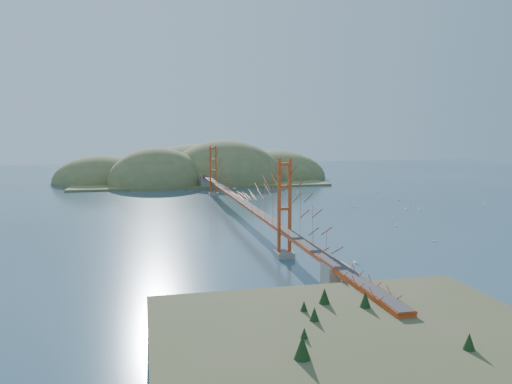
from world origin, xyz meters
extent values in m
plane|color=#2D485B|center=(0.00, 0.00, 0.00)|extent=(320.00, 320.00, 0.00)
cube|color=gray|center=(0.00, -30.00, 0.35)|extent=(2.00, 2.40, 0.70)
cube|color=gray|center=(0.00, 30.00, 0.35)|extent=(2.00, 2.40, 0.70)
cube|color=#B43B14|center=(0.00, 0.00, 3.30)|extent=(1.40, 92.00, 0.16)
cube|color=#B43B14|center=(0.00, 0.00, 3.10)|extent=(1.33, 92.00, 0.24)
cube|color=#38383A|center=(0.00, 0.00, 3.40)|extent=(1.19, 92.00, 0.03)
cube|color=gray|center=(0.00, -46.00, 1.65)|extent=(2.00, 2.20, 3.30)
cube|color=gray|center=(0.00, 46.00, 1.65)|extent=(2.20, 2.60, 3.30)
cube|color=#B43B14|center=(0.00, -52.00, 3.30)|extent=(1.40, 12.00, 0.16)
cube|color=#B43B14|center=(0.00, -52.00, 3.05)|extent=(1.33, 12.00, 0.30)
cube|color=gray|center=(0.00, -56.00, 1.47)|extent=(0.50, 0.70, 2.95)
cube|color=gray|center=(0.00, -53.00, 1.47)|extent=(0.50, 0.70, 2.95)
cube|color=gray|center=(0.00, -50.00, 1.47)|extent=(0.50, 0.70, 2.95)
cube|color=gray|center=(0.00, -48.00, 1.47)|extent=(0.50, 0.70, 2.95)
cube|color=#59544C|center=(0.00, -48.50, 0.12)|extent=(9.00, 6.00, 0.24)
cube|color=brown|center=(0.40, -47.80, 0.61)|extent=(3.70, 2.30, 0.75)
cube|color=gray|center=(0.40, -47.80, 1.04)|extent=(3.70, 2.30, 0.10)
cylinder|color=white|center=(0.40, -47.80, 1.49)|extent=(0.03, 0.03, 1.00)
cube|color=#48512D|center=(-4.00, -60.00, 1.50)|extent=(24.00, 20.00, 3.00)
cube|color=#48512D|center=(-4.00, -51.00, 0.90)|extent=(24.00, 3.00, 1.80)
cone|color=black|center=(-9.54, -55.06, 3.64)|extent=(0.90, 0.90, 1.29)
cone|color=black|center=(-9.49, -51.06, 3.59)|extent=(0.82, 0.82, 1.17)
cone|color=black|center=(-5.58, -58.34, 3.55)|extent=(0.76, 0.76, 1.09)
cone|color=black|center=(-6.49, -58.62, 3.41)|extent=(0.57, 0.57, 0.82)
cone|color=black|center=(-6.85, -52.52, 3.56)|extent=(0.78, 0.78, 1.11)
cone|color=black|center=(-0.03, -53.87, 3.42)|extent=(0.59, 0.59, 0.85)
cone|color=black|center=(-7.65, -61.37, 3.47)|extent=(0.66, 0.66, 0.95)
cube|color=olive|center=(0.00, 64.00, 0.25)|extent=(70.00, 40.00, 0.60)
ellipsoid|color=olive|center=(-12.00, 56.00, 0.00)|extent=(28.00, 28.00, 21.00)
ellipsoid|color=olive|center=(8.00, 62.00, 0.00)|extent=(36.00, 36.00, 25.00)
ellipsoid|color=olive|center=(26.00, 70.00, 0.00)|extent=(32.00, 32.00, 18.00)
ellipsoid|color=olive|center=(-28.00, 68.00, 0.00)|extent=(28.00, 28.00, 16.00)
ellipsoid|color=olive|center=(2.00, 78.00, 0.00)|extent=(44.00, 44.00, 22.00)
cube|color=white|center=(35.68, 0.10, 0.06)|extent=(0.22, 0.57, 0.10)
cylinder|color=white|center=(35.68, 0.10, 0.36)|extent=(0.02, 0.02, 0.61)
cube|color=white|center=(24.43, 5.45, 0.06)|extent=(0.46, 0.58, 0.10)
cylinder|color=white|center=(24.43, 5.45, 0.37)|extent=(0.02, 0.02, 0.62)
cube|color=white|center=(7.08, -34.29, 0.07)|extent=(0.26, 0.63, 0.11)
cylinder|color=white|center=(7.08, -34.29, 0.41)|extent=(0.02, 0.02, 0.68)
cube|color=white|center=(6.00, 19.26, 0.05)|extent=(0.50, 0.32, 0.09)
cylinder|color=white|center=(6.00, 19.26, 0.31)|extent=(0.01, 0.01, 0.52)
cube|color=white|center=(52.85, 3.80, 0.05)|extent=(0.19, 0.48, 0.09)
cylinder|color=white|center=(52.85, 3.80, 0.31)|extent=(0.01, 0.01, 0.51)
cube|color=white|center=(38.20, 12.66, 0.07)|extent=(0.44, 0.64, 0.11)
cylinder|color=white|center=(38.20, 12.66, 0.40)|extent=(0.02, 0.02, 0.67)
cube|color=white|center=(41.23, 13.06, 0.06)|extent=(0.56, 0.50, 0.10)
cylinder|color=white|center=(41.23, 13.06, 0.37)|extent=(0.02, 0.02, 0.62)
cube|color=white|center=(19.89, 42.00, 0.07)|extent=(0.65, 0.39, 0.11)
cylinder|color=white|center=(19.89, 42.00, 0.40)|extent=(0.02, 0.02, 0.67)
cube|color=white|center=(22.30, -26.08, 0.05)|extent=(0.41, 0.47, 0.09)
cylinder|color=white|center=(22.30, -26.08, 0.31)|extent=(0.01, 0.01, 0.52)
cube|color=white|center=(41.75, 29.54, 0.06)|extent=(0.21, 0.59, 0.11)
cylinder|color=white|center=(41.75, 29.54, 0.38)|extent=(0.02, 0.02, 0.63)
cube|color=white|center=(22.52, 4.03, 0.05)|extent=(0.52, 0.34, 0.09)
cylinder|color=white|center=(22.52, 4.03, 0.32)|extent=(0.01, 0.01, 0.54)
cube|color=white|center=(22.62, -14.84, 0.05)|extent=(0.49, 0.20, 0.09)
cylinder|color=white|center=(22.62, -14.84, 0.32)|extent=(0.01, 0.01, 0.53)
cube|color=white|center=(40.17, 26.61, 0.07)|extent=(0.65, 0.35, 0.11)
cylinder|color=white|center=(40.17, 26.61, 0.41)|extent=(0.02, 0.02, 0.68)
cube|color=white|center=(20.99, 31.43, 0.07)|extent=(0.61, 0.21, 0.11)
cylinder|color=white|center=(20.99, 31.43, 0.39)|extent=(0.02, 0.02, 0.66)
cube|color=white|center=(33.34, 1.01, 0.06)|extent=(0.28, 0.58, 0.10)
cylinder|color=white|center=(33.34, 1.01, 0.36)|extent=(0.02, 0.02, 0.60)
cube|color=white|center=(25.68, -8.13, 0.05)|extent=(0.23, 0.51, 0.09)
cylinder|color=white|center=(25.68, -8.13, 0.32)|extent=(0.01, 0.01, 0.54)
camera|label=1|loc=(-16.04, -85.36, 14.61)|focal=35.00mm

